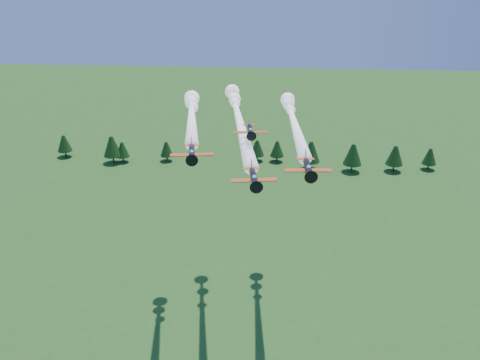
# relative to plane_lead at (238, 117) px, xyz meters

# --- Properties ---
(plane_lead) EXTENTS (13.86, 59.99, 3.70)m
(plane_lead) POSITION_rel_plane_lead_xyz_m (0.00, 0.00, 0.00)
(plane_lead) COLOR black
(plane_lead) RESTS_ON ground
(plane_left) EXTENTS (11.43, 41.94, 3.70)m
(plane_left) POSITION_rel_plane_lead_xyz_m (-10.13, -1.44, 1.00)
(plane_left) COLOR black
(plane_left) RESTS_ON ground
(plane_right) EXTENTS (9.50, 51.94, 3.70)m
(plane_right) POSITION_rel_plane_lead_xyz_m (12.23, 5.65, -2.17)
(plane_right) COLOR black
(plane_right) RESTS_ON ground
(plane_slot) EXTENTS (6.56, 7.13, 2.29)m
(plane_slot) POSITION_rel_plane_lead_xyz_m (3.53, -18.44, 3.24)
(plane_slot) COLOR black
(plane_slot) RESTS_ON ground
(treeline) EXTENTS (154.60, 15.19, 11.41)m
(treeline) POSITION_rel_plane_lead_xyz_m (0.33, 87.51, -40.65)
(treeline) COLOR #382314
(treeline) RESTS_ON ground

